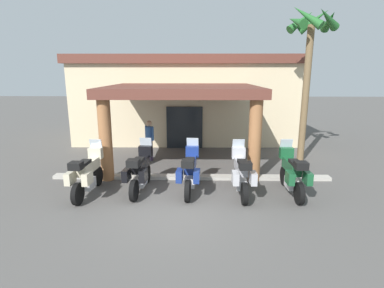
{
  "coord_description": "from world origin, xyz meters",
  "views": [
    {
      "loc": [
        0.69,
        -8.04,
        3.8
      ],
      "look_at": [
        0.46,
        2.85,
        1.2
      ],
      "focal_mm": 28.5,
      "sensor_mm": 36.0,
      "label": 1
    }
  ],
  "objects_px": {
    "motorcycle_cream": "(87,174)",
    "motorcycle_silver": "(241,173)",
    "motel_building": "(186,97)",
    "motorcycle_blue": "(190,171)",
    "pedestrian": "(150,137)",
    "palm_tree_near_portico": "(310,44)",
    "motorcycle_green": "(292,173)",
    "motorcycle_black": "(140,171)"
  },
  "relations": [
    {
      "from": "motorcycle_green",
      "to": "motorcycle_cream",
      "type": "bearing_deg",
      "value": 91.24
    },
    {
      "from": "motorcycle_black",
      "to": "motorcycle_silver",
      "type": "xyz_separation_m",
      "value": [
        3.21,
        -0.17,
        0.0
      ]
    },
    {
      "from": "motorcycle_green",
      "to": "palm_tree_near_portico",
      "type": "xyz_separation_m",
      "value": [
        1.51,
        3.76,
        4.17
      ]
    },
    {
      "from": "motorcycle_cream",
      "to": "motorcycle_blue",
      "type": "distance_m",
      "value": 3.22
    },
    {
      "from": "motorcycle_cream",
      "to": "motorcycle_silver",
      "type": "distance_m",
      "value": 4.82
    },
    {
      "from": "motel_building",
      "to": "motorcycle_black",
      "type": "bearing_deg",
      "value": -98.36
    },
    {
      "from": "pedestrian",
      "to": "palm_tree_near_portico",
      "type": "distance_m",
      "value": 7.62
    },
    {
      "from": "motorcycle_silver",
      "to": "motorcycle_green",
      "type": "bearing_deg",
      "value": -88.7
    },
    {
      "from": "motel_building",
      "to": "motorcycle_blue",
      "type": "height_order",
      "value": "motel_building"
    },
    {
      "from": "motel_building",
      "to": "motorcycle_silver",
      "type": "height_order",
      "value": "motel_building"
    },
    {
      "from": "motorcycle_silver",
      "to": "motorcycle_green",
      "type": "height_order",
      "value": "same"
    },
    {
      "from": "motorcycle_cream",
      "to": "pedestrian",
      "type": "height_order",
      "value": "pedestrian"
    },
    {
      "from": "motorcycle_cream",
      "to": "motorcycle_silver",
      "type": "xyz_separation_m",
      "value": [
        4.82,
        0.12,
        0.0
      ]
    },
    {
      "from": "motorcycle_black",
      "to": "palm_tree_near_portico",
      "type": "distance_m",
      "value": 8.4
    },
    {
      "from": "palm_tree_near_portico",
      "to": "motorcycle_black",
      "type": "bearing_deg",
      "value": -150.15
    },
    {
      "from": "motel_building",
      "to": "pedestrian",
      "type": "height_order",
      "value": "motel_building"
    },
    {
      "from": "motorcycle_silver",
      "to": "motorcycle_blue",
      "type": "bearing_deg",
      "value": 83.78
    },
    {
      "from": "motorcycle_silver",
      "to": "pedestrian",
      "type": "xyz_separation_m",
      "value": [
        -3.46,
        3.76,
        0.33
      ]
    },
    {
      "from": "motorcycle_green",
      "to": "motorcycle_silver",
      "type": "bearing_deg",
      "value": 91.37
    },
    {
      "from": "motorcycle_green",
      "to": "motorcycle_black",
      "type": "bearing_deg",
      "value": 88.27
    },
    {
      "from": "motorcycle_black",
      "to": "motel_building",
      "type": "bearing_deg",
      "value": -3.36
    },
    {
      "from": "motel_building",
      "to": "pedestrian",
      "type": "bearing_deg",
      "value": -106.68
    },
    {
      "from": "motorcycle_black",
      "to": "pedestrian",
      "type": "xyz_separation_m",
      "value": [
        -0.25,
        3.59,
        0.33
      ]
    },
    {
      "from": "motorcycle_blue",
      "to": "motel_building",
      "type": "bearing_deg",
      "value": 7.32
    },
    {
      "from": "pedestrian",
      "to": "palm_tree_near_portico",
      "type": "relative_size",
      "value": 0.28
    },
    {
      "from": "motorcycle_cream",
      "to": "motorcycle_black",
      "type": "relative_size",
      "value": 1.0
    },
    {
      "from": "motorcycle_blue",
      "to": "palm_tree_near_portico",
      "type": "distance_m",
      "value": 7.27
    },
    {
      "from": "motel_building",
      "to": "motorcycle_black",
      "type": "relative_size",
      "value": 5.48
    },
    {
      "from": "motorcycle_silver",
      "to": "palm_tree_near_portico",
      "type": "distance_m",
      "value": 6.44
    },
    {
      "from": "motorcycle_green",
      "to": "pedestrian",
      "type": "xyz_separation_m",
      "value": [
        -5.07,
        3.72,
        0.33
      ]
    },
    {
      "from": "motorcycle_cream",
      "to": "motorcycle_blue",
      "type": "xyz_separation_m",
      "value": [
        3.21,
        0.29,
        0.0
      ]
    },
    {
      "from": "motorcycle_blue",
      "to": "motorcycle_silver",
      "type": "xyz_separation_m",
      "value": [
        1.61,
        -0.17,
        0.0
      ]
    },
    {
      "from": "motorcycle_black",
      "to": "pedestrian",
      "type": "height_order",
      "value": "pedestrian"
    },
    {
      "from": "motel_building",
      "to": "motorcycle_blue",
      "type": "bearing_deg",
      "value": -87.49
    },
    {
      "from": "pedestrian",
      "to": "motel_building",
      "type": "bearing_deg",
      "value": 24.9
    },
    {
      "from": "motorcycle_cream",
      "to": "motorcycle_blue",
      "type": "relative_size",
      "value": 1.0
    },
    {
      "from": "motorcycle_blue",
      "to": "motorcycle_green",
      "type": "height_order",
      "value": "same"
    },
    {
      "from": "motorcycle_blue",
      "to": "motorcycle_green",
      "type": "xyz_separation_m",
      "value": [
        3.21,
        -0.12,
        0.0
      ]
    },
    {
      "from": "motorcycle_green",
      "to": "palm_tree_near_portico",
      "type": "bearing_deg",
      "value": -22.14
    },
    {
      "from": "motorcycle_black",
      "to": "palm_tree_near_portico",
      "type": "xyz_separation_m",
      "value": [
        6.33,
        3.63,
        4.17
      ]
    },
    {
      "from": "motel_building",
      "to": "pedestrian",
      "type": "distance_m",
      "value": 5.2
    },
    {
      "from": "pedestrian",
      "to": "palm_tree_near_portico",
      "type": "height_order",
      "value": "palm_tree_near_portico"
    }
  ]
}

